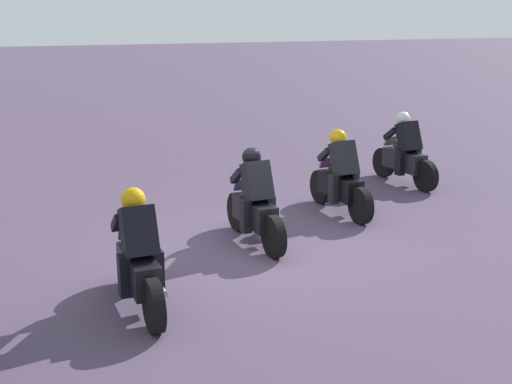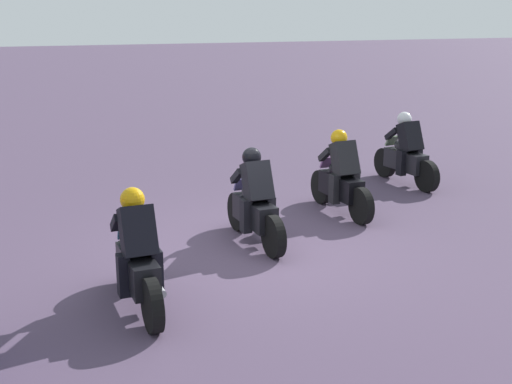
% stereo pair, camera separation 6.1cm
% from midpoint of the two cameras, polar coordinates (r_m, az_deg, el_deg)
% --- Properties ---
extents(ground_plane, '(120.00, 120.00, 0.00)m').
position_cam_midpoint_polar(ground_plane, '(10.55, -0.15, -4.77)').
color(ground_plane, '#4E3D56').
extents(rider_lane_a, '(2.04, 0.57, 1.51)m').
position_cam_midpoint_polar(rider_lane_a, '(14.58, 12.53, 3.03)').
color(rider_lane_a, black).
rests_on(rider_lane_a, ground_plane).
extents(rider_lane_b, '(2.04, 0.55, 1.51)m').
position_cam_midpoint_polar(rider_lane_b, '(12.29, 7.26, 1.04)').
color(rider_lane_b, black).
rests_on(rider_lane_b, ground_plane).
extents(rider_lane_c, '(2.04, 0.55, 1.51)m').
position_cam_midpoint_polar(rider_lane_c, '(10.64, 0.07, -1.07)').
color(rider_lane_c, black).
rests_on(rider_lane_c, ground_plane).
extents(rider_lane_d, '(2.04, 0.55, 1.51)m').
position_cam_midpoint_polar(rider_lane_d, '(8.47, -9.65, -5.63)').
color(rider_lane_d, black).
rests_on(rider_lane_d, ground_plane).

